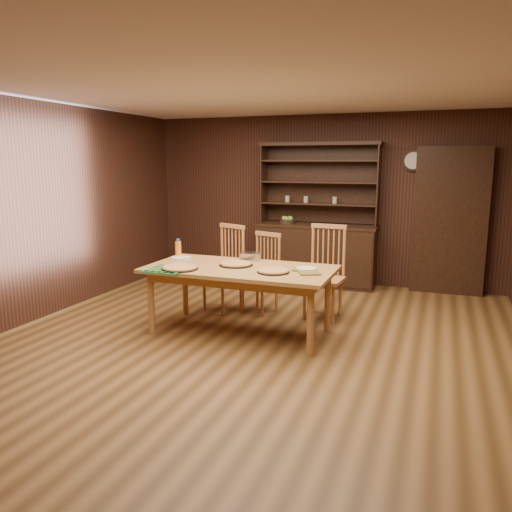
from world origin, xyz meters
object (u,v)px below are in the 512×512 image
at_px(china_hutch, 317,246).
at_px(chair_center, 263,270).
at_px(chair_right, 325,268).
at_px(juice_bottle, 178,249).
at_px(dining_table, 240,274).
at_px(chair_left, 227,265).

xyz_separation_m(china_hutch, chair_center, (-0.29, -1.63, -0.06)).
relative_size(china_hutch, chair_right, 1.92).
distance_m(china_hutch, chair_right, 1.65).
bearing_deg(chair_right, juice_bottle, -155.13).
xyz_separation_m(china_hutch, juice_bottle, (-1.18, -2.21, 0.26)).
xyz_separation_m(dining_table, chair_right, (0.74, 0.95, -0.07)).
bearing_deg(dining_table, china_hutch, 84.39).
bearing_deg(dining_table, juice_bottle, 161.73).
bearing_deg(chair_right, chair_left, -169.23).
distance_m(china_hutch, dining_table, 2.54).
bearing_deg(juice_bottle, chair_center, 33.07).
relative_size(chair_center, chair_right, 0.89).
bearing_deg(dining_table, chair_center, 92.85).
xyz_separation_m(dining_table, chair_center, (-0.04, 0.89, -0.14)).
distance_m(chair_center, chair_right, 0.79).
relative_size(china_hutch, juice_bottle, 9.90).
distance_m(china_hutch, chair_center, 1.66).
height_order(dining_table, juice_bottle, juice_bottle).
distance_m(china_hutch, chair_left, 1.88).
bearing_deg(juice_bottle, china_hutch, 61.90).
bearing_deg(chair_left, china_hutch, 88.67).
bearing_deg(juice_bottle, chair_right, 20.81).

